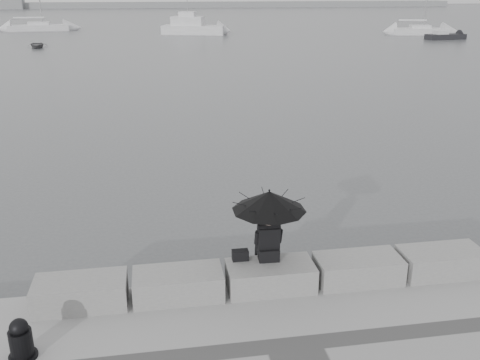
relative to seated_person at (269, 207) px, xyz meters
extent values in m
plane|color=#4A4D4F|center=(0.00, 0.22, -2.04)|extent=(360.00, 360.00, 0.00)
cube|color=slate|center=(-3.40, -0.23, -1.29)|extent=(1.60, 0.80, 0.50)
cube|color=slate|center=(-1.70, -0.23, -1.29)|extent=(1.60, 0.80, 0.50)
cube|color=slate|center=(0.00, -0.23, -1.29)|extent=(1.60, 0.80, 0.50)
cube|color=slate|center=(1.70, -0.23, -1.29)|extent=(1.60, 0.80, 0.50)
cube|color=slate|center=(3.40, -0.23, -1.29)|extent=(1.60, 0.80, 0.50)
sphere|color=#726056|center=(0.00, 0.02, -0.26)|extent=(0.21, 0.21, 0.21)
cylinder|color=black|center=(0.00, 0.01, -0.19)|extent=(0.02, 0.02, 1.00)
cone|color=black|center=(0.00, 0.01, 0.13)|extent=(1.36, 1.36, 0.36)
sphere|color=black|center=(0.00, 0.01, 0.33)|extent=(0.04, 0.04, 0.04)
cube|color=black|center=(-0.52, 0.05, -0.94)|extent=(0.30, 0.17, 0.19)
cylinder|color=black|center=(-4.12, -1.54, -1.51)|extent=(0.43, 0.43, 0.06)
cylinder|color=black|center=(-4.12, -1.54, -1.30)|extent=(0.34, 0.34, 0.48)
sphere|color=black|center=(-4.12, -1.54, -1.00)|extent=(0.28, 0.28, 0.28)
cube|color=gray|center=(0.00, 155.22, -1.24)|extent=(180.00, 6.00, 1.60)
cube|color=silver|center=(-16.84, 71.77, -1.69)|extent=(8.18, 3.07, 0.90)
cube|color=silver|center=(-16.84, 71.77, -1.09)|extent=(2.93, 1.83, 0.50)
cylinder|color=gray|center=(-16.84, 71.77, -0.44)|extent=(4.50, 0.48, 0.10)
cube|color=silver|center=(32.33, 57.18, -1.69)|extent=(7.29, 3.86, 0.90)
cube|color=silver|center=(32.33, 57.18, -1.09)|extent=(2.72, 2.09, 0.50)
cylinder|color=gray|center=(32.33, 57.18, -0.44)|extent=(3.83, 0.95, 0.10)
cube|color=silver|center=(3.91, 62.49, -1.54)|extent=(8.48, 5.15, 1.20)
cube|color=silver|center=(3.91, 62.49, -0.44)|extent=(4.49, 3.33, 1.20)
cube|color=silver|center=(3.91, 62.49, 0.46)|extent=(2.40, 2.14, 0.60)
cylinder|color=gray|center=(3.91, 62.49, 1.56)|extent=(0.08, 0.08, 1.60)
cube|color=black|center=(32.20, 50.64, -1.79)|extent=(4.81, 2.13, 0.70)
cube|color=silver|center=(32.20, 50.64, -1.29)|extent=(1.53, 1.35, 0.50)
imported|color=slate|center=(-13.05, 49.01, -1.79)|extent=(3.10, 1.72, 0.50)
camera|label=1|loc=(-1.99, -8.69, 3.76)|focal=40.00mm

